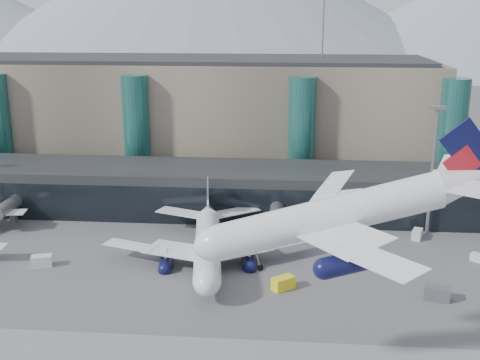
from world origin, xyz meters
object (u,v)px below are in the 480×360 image
veh_a (42,261)px  veh_h (283,283)px  hero_jet (359,202)px  veh_c (437,293)px  jet_parked_mid (208,232)px  veh_g (478,258)px  veh_d (417,234)px  lightmast_mid (433,164)px

veh_a → veh_h: size_ratio=0.95×
hero_jet → veh_c: size_ratio=9.29×
jet_parked_mid → veh_g: bearing=-94.9°
hero_jet → veh_d: 57.12m
veh_a → veh_c: veh_c is taller
hero_jet → veh_d: size_ratio=11.16×
jet_parked_mid → veh_g: (48.10, 2.14, -4.08)m
lightmast_mid → jet_parked_mid: 45.76m
jet_parked_mid → veh_c: (37.50, -13.38, -3.71)m
veh_h → veh_d: bearing=4.9°
veh_c → veh_g: bearing=69.2°
jet_parked_mid → veh_g: 48.32m
jet_parked_mid → veh_h: (13.79, -11.73, -3.77)m
hero_jet → veh_g: (26.22, 39.36, -22.50)m
veh_d → veh_g: veh_d is taller
veh_a → veh_d: bearing=-3.4°
hero_jet → veh_c: 36.09m
jet_parked_mid → veh_c: jet_parked_mid is taller
lightmast_mid → veh_d: 14.08m
hero_jet → veh_h: bearing=101.6°
jet_parked_mid → veh_h: jet_parked_mid is taller
lightmast_mid → veh_d: bearing=-129.2°
lightmast_mid → veh_a: 74.84m
veh_c → veh_h: veh_c is taller
veh_a → veh_g: bearing=-12.4°
veh_g → veh_h: 37.01m
veh_c → veh_g: veh_c is taller
jet_parked_mid → veh_h: size_ratio=10.67×
veh_a → veh_c: size_ratio=0.90×
lightmast_mid → veh_h: 41.38m
veh_c → jet_parked_mid: bearing=173.9°
hero_jet → veh_a: bearing=142.4°
hero_jet → jet_parked_mid: (-21.87, 37.22, -18.41)m
hero_jet → jet_parked_mid: 46.93m
veh_a → veh_g: size_ratio=1.45×
lightmast_mid → hero_jet: bearing=-110.9°
hero_jet → veh_h: 34.75m
hero_jet → veh_h: (-8.09, 25.49, -22.19)m
veh_c → veh_d: (1.97, 25.72, -0.15)m
hero_jet → veh_g: 52.38m
veh_a → veh_h: veh_h is taller
hero_jet → veh_a: 62.94m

